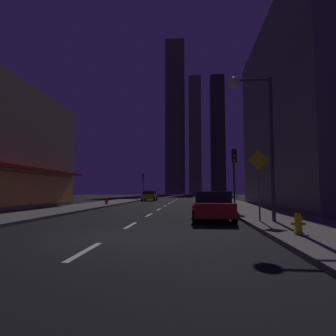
{
  "coord_description": "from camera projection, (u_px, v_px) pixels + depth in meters",
  "views": [
    {
      "loc": [
        2.6,
        -8.79,
        1.48
      ],
      "look_at": [
        0.0,
        22.28,
        4.0
      ],
      "focal_mm": 30.22,
      "sensor_mm": 36.0,
      "label": 1
    }
  ],
  "objects": [
    {
      "name": "lane_marking_center",
      "position": [
        165.0,
        206.0,
        27.5
      ],
      "size": [
        0.16,
        43.8,
        0.01
      ],
      "color": "silver",
      "rests_on": "ground"
    },
    {
      "name": "skyscraper_distant_short",
      "position": [
        217.0,
        135.0,
        126.41
      ],
      "size": [
        5.99,
        8.94,
        52.67
      ],
      "primitive_type": "cube",
      "color": "#302D24",
      "rests_on": "ground"
    },
    {
      "name": "sidewalk_right",
      "position": [
        223.0,
        201.0,
        40.03
      ],
      "size": [
        4.0,
        76.0,
        0.15
      ],
      "primitive_type": "cube",
      "color": "#605E59",
      "rests_on": "ground"
    },
    {
      "name": "car_parked_near",
      "position": [
        212.0,
        206.0,
        13.95
      ],
      "size": [
        1.98,
        4.24,
        1.45
      ],
      "color": "#B21919",
      "rests_on": "ground"
    },
    {
      "name": "fire_hydrant_far_left",
      "position": [
        107.0,
        201.0,
        28.23
      ],
      "size": [
        0.42,
        0.3,
        0.65
      ],
      "color": "red",
      "rests_on": "sidewalk_left"
    },
    {
      "name": "ground_plane",
      "position": [
        174.0,
        201.0,
        40.6
      ],
      "size": [
        78.0,
        136.0,
        0.1
      ],
      "primitive_type": "cube",
      "color": "black"
    },
    {
      "name": "street_lamp_right",
      "position": [
        252.0,
        112.0,
        12.85
      ],
      "size": [
        1.96,
        0.56,
        6.58
      ],
      "color": "#38383D",
      "rests_on": "sidewalk_right"
    },
    {
      "name": "skyscraper_distant_tall",
      "position": [
        175.0,
        117.0,
        128.38
      ],
      "size": [
        8.64,
        7.63,
        70.06
      ],
      "primitive_type": "cube",
      "color": "#4F4B3B",
      "rests_on": "ground"
    },
    {
      "name": "sidewalk_left",
      "position": [
        126.0,
        200.0,
        41.2
      ],
      "size": [
        4.0,
        76.0,
        0.15
      ],
      "primitive_type": "cube",
      "color": "#605E59",
      "rests_on": "ground"
    },
    {
      "name": "traffic_light_far_left",
      "position": [
        143.0,
        181.0,
        47.34
      ],
      "size": [
        0.32,
        0.48,
        4.2
      ],
      "color": "#2D2D2D",
      "rests_on": "sidewalk_left"
    },
    {
      "name": "skyscraper_distant_mid",
      "position": [
        195.0,
        135.0,
        122.66
      ],
      "size": [
        5.3,
        6.09,
        51.25
      ],
      "primitive_type": "cube",
      "color": "#5E5947",
      "rests_on": "ground"
    },
    {
      "name": "fire_hydrant_yellow_near",
      "position": [
        298.0,
        224.0,
        8.77
      ],
      "size": [
        0.42,
        0.3,
        0.65
      ],
      "color": "yellow",
      "rests_on": "sidewalk_right"
    },
    {
      "name": "traffic_light_near_right",
      "position": [
        234.0,
        166.0,
        19.25
      ],
      "size": [
        0.32,
        0.48,
        4.2
      ],
      "color": "#2D2D2D",
      "rests_on": "sidewalk_right"
    },
    {
      "name": "building_apartment_right",
      "position": [
        331.0,
        113.0,
        24.17
      ],
      "size": [
        11.0,
        20.0,
        16.22
      ],
      "primitive_type": "cube",
      "color": "slate",
      "rests_on": "ground"
    },
    {
      "name": "car_parked_far",
      "position": [
        150.0,
        196.0,
        41.6
      ],
      "size": [
        1.98,
        4.24,
        1.45
      ],
      "color": "gold",
      "rests_on": "ground"
    },
    {
      "name": "pedestrian_crossing_sign",
      "position": [
        259.0,
        179.0,
        12.62
      ],
      "size": [
        0.91,
        0.08,
        3.15
      ],
      "color": "slate",
      "rests_on": "sidewalk_right"
    }
  ]
}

